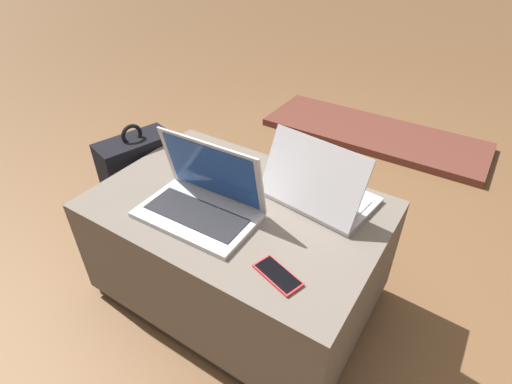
% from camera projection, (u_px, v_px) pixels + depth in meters
% --- Properties ---
extents(ground_plane, '(14.00, 14.00, 0.00)m').
position_uv_depth(ground_plane, '(240.00, 291.00, 1.59)').
color(ground_plane, brown).
extents(ottoman, '(0.96, 0.64, 0.45)m').
position_uv_depth(ottoman, '(239.00, 251.00, 1.46)').
color(ottoman, '#3D3832').
rests_on(ottoman, ground_plane).
extents(laptop_near, '(0.38, 0.24, 0.24)m').
position_uv_depth(laptop_near, '(202.00, 199.00, 1.26)').
color(laptop_near, silver).
rests_on(laptop_near, ottoman).
extents(laptop_far, '(0.37, 0.28, 0.23)m').
position_uv_depth(laptop_far, '(318.00, 189.00, 1.31)').
color(laptop_far, silver).
rests_on(laptop_far, ottoman).
extents(cell_phone, '(0.15, 0.10, 0.01)m').
position_uv_depth(cell_phone, '(278.00, 275.00, 1.07)').
color(cell_phone, red).
rests_on(cell_phone, ottoman).
extents(backpack, '(0.25, 0.33, 0.55)m').
position_uv_depth(backpack, '(142.00, 188.00, 1.76)').
color(backpack, black).
rests_on(backpack, ground_plane).
extents(fireplace_hearth, '(1.40, 0.50, 0.04)m').
position_uv_depth(fireplace_hearth, '(373.00, 134.00, 2.61)').
color(fireplace_hearth, brown).
rests_on(fireplace_hearth, ground_plane).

